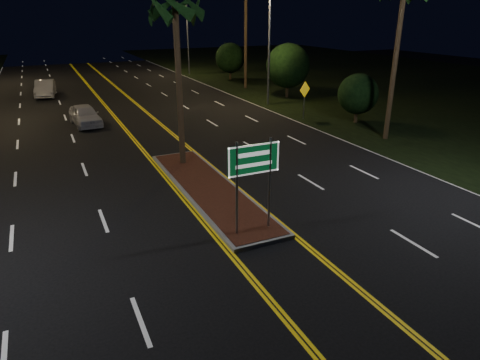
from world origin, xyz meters
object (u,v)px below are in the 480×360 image
highway_sign (254,168)px  median_island (209,189)px  palm_median (175,7)px  shrub_near (358,94)px  shrub_far (230,58)px  warning_sign (305,95)px  car_near (85,113)px  streetlight_right_mid (265,32)px  streetlight_right_far (184,25)px  car_far (45,87)px  shrub_mid (288,66)px

highway_sign → median_island: bearing=90.0°
median_island → palm_median: size_ratio=1.23×
shrub_near → shrub_far: 22.01m
shrub_near → warning_sign: shrub_near is taller
car_near → warning_sign: 14.96m
shrub_near → warning_sign: 3.59m
palm_median → streetlight_right_mid: bearing=47.3°
highway_sign → palm_median: 9.11m
median_island → shrub_near: size_ratio=3.11×
streetlight_right_far → shrub_far: 7.56m
streetlight_right_far → shrub_far: (3.19, -6.00, -3.32)m
car_far → warning_sign: 23.57m
shrub_near → car_far: 27.14m
streetlight_right_far → shrub_near: 28.39m
car_far → shrub_far: bearing=13.5°
warning_sign → shrub_far: bearing=61.1°
median_island → warning_sign: size_ratio=3.89×
median_island → streetlight_right_far: streetlight_right_far is taller
highway_sign → car_far: size_ratio=0.63×
highway_sign → car_near: 18.62m
median_island → car_far: 27.01m
highway_sign → streetlight_right_mid: bearing=61.1°
car_near → shrub_mid: bearing=3.6°
shrub_mid → shrub_far: (-0.20, 12.00, -0.39)m
car_far → median_island: bearing=-72.5°
streetlight_right_mid → car_far: 20.26m
car_near → shrub_far: bearing=35.0°
streetlight_right_far → car_near: size_ratio=1.89×
streetlight_right_mid → streetlight_right_far: 20.00m
streetlight_right_mid → palm_median: size_ratio=1.08×
streetlight_right_far → palm_median: 33.28m
highway_sign → palm_median: size_ratio=0.39×
highway_sign → car_near: (-3.38, 18.24, -1.61)m
median_island → shrub_near: 15.32m
highway_sign → shrub_far: size_ratio=0.81×
streetlight_right_far → warning_sign: bearing=-89.6°
highway_sign → car_far: highway_sign is taller
streetlight_right_mid → car_far: streetlight_right_mid is taller
palm_median → car_near: size_ratio=1.74×
streetlight_right_mid → car_near: 14.85m
streetlight_right_far → car_near: 25.67m
streetlight_right_far → shrub_mid: bearing=-79.3°
palm_median → warning_sign: size_ratio=3.15×
streetlight_right_far → shrub_mid: (3.39, -18.00, -2.93)m
median_island → car_near: 14.45m
median_island → shrub_near: (13.50, 7.00, 1.86)m
highway_sign → streetlight_right_far: 40.74m
streetlight_right_far → palm_median: (-10.61, -31.50, 1.62)m
streetlight_right_mid → shrub_mid: streetlight_right_mid is taller
car_far → streetlight_right_mid: bearing=-29.7°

